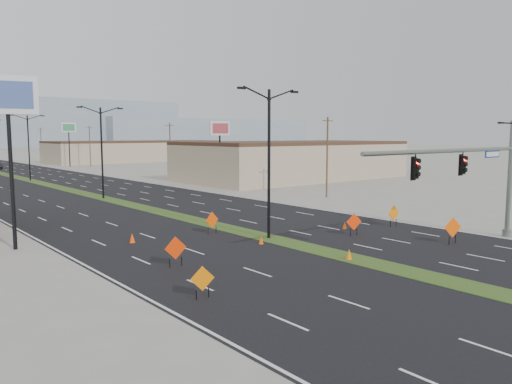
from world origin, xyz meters
TOP-DOWN VIEW (x-y plane):
  - ground at (0.00, 0.00)m, footprint 600.00×600.00m
  - building_se_near at (34.00, 45.00)m, footprint 36.00×18.00m
  - building_se_far at (38.00, 110.00)m, footprint 44.00×16.00m
  - mesa_east at (180.00, 290.00)m, footprint 160.00×50.00m
  - signal_mast at (8.56, 2.00)m, footprint 16.30×0.60m
  - streetlight_0 at (0.00, 12.00)m, footprint 5.15×0.24m
  - streetlight_1 at (0.00, 40.00)m, footprint 5.15×0.24m
  - streetlight_2 at (0.00, 68.00)m, footprint 5.15×0.24m
  - utility_pole_0 at (20.00, 25.00)m, footprint 1.60×0.20m
  - utility_pole_1 at (20.00, 60.00)m, footprint 1.60×0.20m
  - utility_pole_2 at (20.00, 95.00)m, footprint 1.60×0.20m
  - utility_pole_3 at (20.00, 130.00)m, footprint 1.60×0.20m
  - construction_sign_0 at (-10.45, 4.32)m, footprint 1.05×0.34m
  - construction_sign_1 at (-8.66, 9.61)m, footprint 1.24×0.18m
  - construction_sign_2 at (-2.00, 15.87)m, footprint 1.17×0.22m
  - construction_sign_3 at (5.19, 8.92)m, footprint 1.15×0.41m
  - construction_sign_4 at (7.99, 3.13)m, footprint 1.26×0.48m
  - construction_sign_5 at (10.36, 9.28)m, footprint 1.25×0.12m
  - cone_0 at (-0.35, 4.70)m, footprint 0.38×0.38m
  - cone_1 at (-1.55, 10.97)m, footprint 0.36×0.36m
  - cone_2 at (6.65, 10.97)m, footprint 0.43×0.43m
  - cone_3 at (-7.79, 16.62)m, footprint 0.51×0.51m
  - pole_sign_west at (-14.15, 19.53)m, footprint 3.43×1.12m
  - pole_sign_east_near at (17.84, 42.71)m, footprint 2.91×0.86m
  - pole_sign_east_far at (16.81, 98.83)m, footprint 3.19×0.54m

SIDE VIEW (x-z plane):
  - ground at x=0.00m, z-range 0.00..0.00m
  - cone_2 at x=6.65m, z-range 0.00..0.55m
  - cone_1 at x=-1.55m, z-range 0.00..0.55m
  - cone_0 at x=-0.35m, z-range 0.00..0.62m
  - cone_3 at x=-7.79m, z-range 0.00..0.65m
  - construction_sign_0 at x=-10.45m, z-range 0.12..1.57m
  - construction_sign_2 at x=-2.00m, z-range 0.14..1.71m
  - construction_sign_3 at x=5.19m, z-range 0.14..1.73m
  - construction_sign_1 at x=-8.66m, z-range 0.15..1.80m
  - construction_sign_5 at x=10.36m, z-range 0.15..1.81m
  - construction_sign_4 at x=7.99m, z-range 0.16..1.92m
  - building_se_far at x=38.00m, z-range 0.00..5.00m
  - building_se_near at x=34.00m, z-range 0.00..5.50m
  - utility_pole_0 at x=20.00m, z-range 0.17..9.17m
  - utility_pole_1 at x=20.00m, z-range 0.17..9.17m
  - utility_pole_2 at x=20.00m, z-range 0.17..9.17m
  - utility_pole_3 at x=20.00m, z-range 0.17..9.17m
  - signal_mast at x=8.56m, z-range 0.79..8.79m
  - streetlight_0 at x=0.00m, z-range 0.41..10.43m
  - streetlight_1 at x=0.00m, z-range 0.41..10.43m
  - streetlight_2 at x=0.00m, z-range 0.41..10.43m
  - pole_sign_east_near at x=17.84m, z-range 2.77..11.65m
  - pole_sign_east_far at x=16.81m, z-range 3.09..12.83m
  - pole_sign_west at x=-14.15m, z-range 3.40..13.94m
  - mesa_east at x=180.00m, z-range 0.00..18.00m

